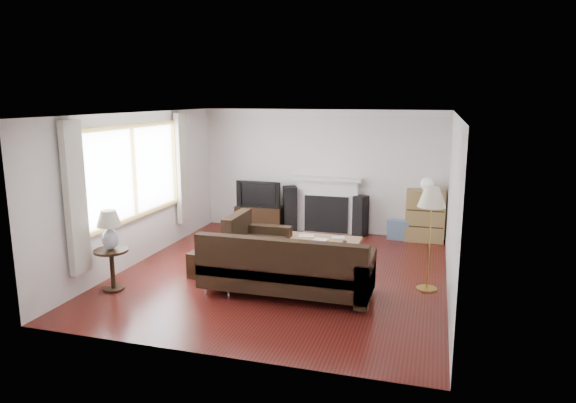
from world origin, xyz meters
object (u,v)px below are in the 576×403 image
(side_table, at_px, (112,270))
(floor_lamp, at_px, (429,240))
(tv_stand, at_px, (260,218))
(coffee_table, at_px, (322,253))
(bookshelf, at_px, (425,216))
(sectional_sofa, at_px, (287,266))

(side_table, bearing_deg, floor_lamp, 16.22)
(tv_stand, bearing_deg, coffee_table, -48.81)
(floor_lamp, bearing_deg, bookshelf, 92.51)
(tv_stand, relative_size, coffee_table, 0.81)
(bookshelf, bearing_deg, sectional_sofa, -118.09)
(sectional_sofa, bearing_deg, coffee_table, 80.21)
(sectional_sofa, distance_m, coffee_table, 1.31)
(side_table, bearing_deg, sectional_sofa, 12.67)
(coffee_table, xyz_separation_m, floor_lamp, (1.68, -0.56, 0.51))
(coffee_table, bearing_deg, floor_lamp, -17.87)
(tv_stand, distance_m, coffee_table, 2.71)
(bookshelf, distance_m, coffee_table, 2.61)
(sectional_sofa, height_order, side_table, sectional_sofa)
(bookshelf, bearing_deg, tv_stand, -179.42)
(tv_stand, distance_m, floor_lamp, 4.36)
(tv_stand, relative_size, sectional_sofa, 0.38)
(floor_lamp, relative_size, side_table, 2.49)
(sectional_sofa, xyz_separation_m, floor_lamp, (1.90, 0.72, 0.34))
(tv_stand, relative_size, floor_lamp, 0.66)
(coffee_table, bearing_deg, sectional_sofa, -99.12)
(bookshelf, bearing_deg, coffee_table, -127.14)
(floor_lamp, bearing_deg, sectional_sofa, -159.38)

